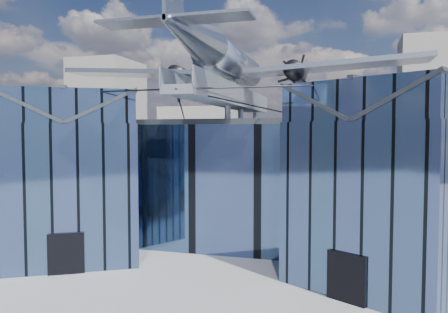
# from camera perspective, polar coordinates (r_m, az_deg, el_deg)

# --- Properties ---
(ground_plane) EXTENTS (120.00, 120.00, 0.00)m
(ground_plane) POSITION_cam_1_polar(r_m,az_deg,el_deg) (30.36, -1.05, -13.90)
(ground_plane) COLOR gray
(museum) EXTENTS (32.88, 24.50, 17.60)m
(museum) POSITION_cam_1_polar(r_m,az_deg,el_deg) (34.81, 1.70, -2.41)
(museum) COLOR #3F5781
(museum) RESTS_ON ground
(bg_towers) EXTENTS (77.00, 24.50, 26.00)m
(bg_towers) POSITION_cam_1_polar(r_m,az_deg,el_deg) (78.61, 10.67, 3.83)
(bg_towers) COLOR slate
(bg_towers) RESTS_ON ground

